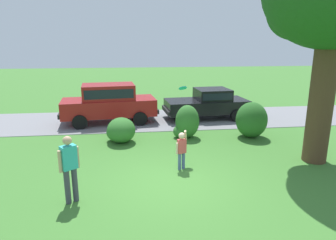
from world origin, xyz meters
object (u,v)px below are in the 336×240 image
object	(u,v)px
parked_sedan	(208,102)
child_thrower	(182,148)
parked_suv	(109,101)
frisbee	(183,88)
adult_onlooker	(69,166)

from	to	relation	value
parked_sedan	child_thrower	xyz separation A→B (m)	(-2.43, -6.31, -0.13)
parked_suv	frisbee	distance (m)	5.85
parked_sedan	frisbee	bearing A→B (deg)	-113.21
child_thrower	frisbee	xyz separation A→B (m)	(0.20, 1.12, 1.70)
parked_sedan	frisbee	size ratio (longest dim) A/B	15.24
parked_sedan	parked_suv	size ratio (longest dim) A/B	0.93
parked_suv	child_thrower	size ratio (longest dim) A/B	3.78
parked_suv	parked_sedan	bearing A→B (deg)	3.00
parked_suv	child_thrower	bearing A→B (deg)	-66.42
parked_sedan	child_thrower	size ratio (longest dim) A/B	3.51
adult_onlooker	frisbee	bearing A→B (deg)	40.49
parked_sedan	child_thrower	distance (m)	6.77
parked_suv	frisbee	size ratio (longest dim) A/B	16.41
parked_sedan	frisbee	xyz separation A→B (m)	(-2.23, -5.20, 1.57)
parked_sedan	frisbee	distance (m)	5.87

